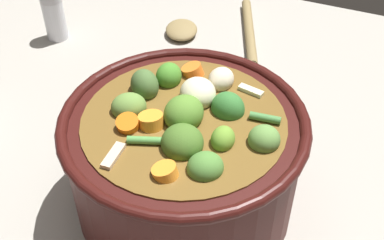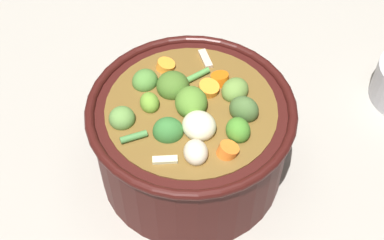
# 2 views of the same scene
# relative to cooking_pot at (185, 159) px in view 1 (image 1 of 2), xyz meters

# --- Properties ---
(ground_plane) EXTENTS (1.10, 1.10, 0.00)m
(ground_plane) POSITION_rel_cooking_pot_xyz_m (0.00, -0.00, -0.07)
(ground_plane) COLOR #9E998E
(cooking_pot) EXTENTS (0.26, 0.26, 0.16)m
(cooking_pot) POSITION_rel_cooking_pot_xyz_m (0.00, 0.00, 0.00)
(cooking_pot) COLOR #38110F
(cooking_pot) RESTS_ON ground_plane
(wooden_spoon) EXTENTS (0.20, 0.19, 0.02)m
(wooden_spoon) POSITION_rel_cooking_pot_xyz_m (-0.36, -0.11, -0.06)
(wooden_spoon) COLOR olive
(wooden_spoon) RESTS_ON ground_plane
(salt_shaker) EXTENTS (0.04, 0.04, 0.09)m
(salt_shaker) POSITION_rel_cooking_pot_xyz_m (-0.25, -0.35, -0.03)
(salt_shaker) COLOR silver
(salt_shaker) RESTS_ON ground_plane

